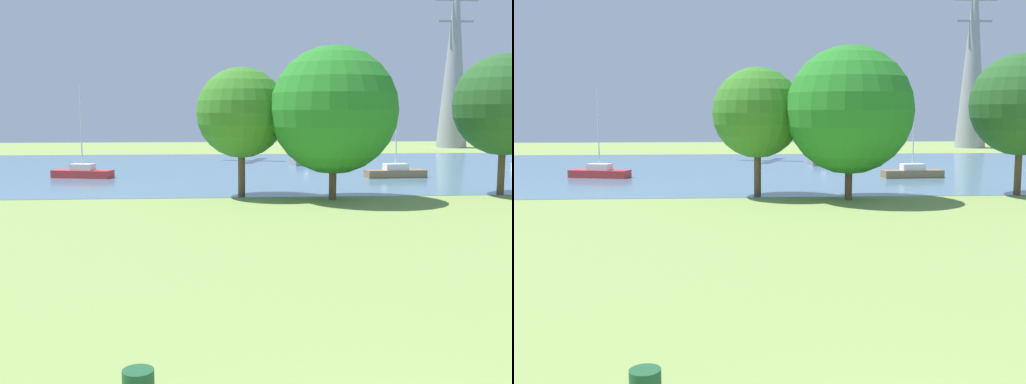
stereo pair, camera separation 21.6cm
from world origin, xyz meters
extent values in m
plane|color=#7F994C|center=(0.00, 22.00, 0.00)|extent=(160.00, 160.00, 0.00)
cube|color=slate|center=(0.00, 50.00, 0.01)|extent=(140.00, 40.00, 0.02)
cube|color=red|center=(-13.19, 42.80, 0.32)|extent=(5.02, 2.69, 0.60)
cube|color=white|center=(-13.19, 42.80, 0.87)|extent=(2.02, 1.53, 0.50)
cylinder|color=silver|center=(-13.19, 42.80, 3.95)|extent=(0.10, 0.10, 6.66)
cube|color=gray|center=(7.43, 53.71, 0.32)|extent=(5.03, 2.86, 0.60)
cube|color=white|center=(7.43, 53.71, 0.87)|extent=(2.05, 1.58, 0.50)
cylinder|color=silver|center=(7.43, 53.71, 3.93)|extent=(0.10, 0.10, 6.61)
cube|color=brown|center=(11.86, 41.08, 0.32)|extent=(4.88, 1.80, 0.60)
cube|color=white|center=(11.86, 41.08, 0.87)|extent=(1.87, 1.21, 0.50)
cylinder|color=silver|center=(11.86, 41.08, 3.70)|extent=(0.10, 0.10, 6.17)
cylinder|color=brown|center=(-1.08, 30.72, 1.62)|extent=(0.44, 0.44, 3.25)
sphere|color=#367823|center=(-1.08, 30.72, 5.20)|extent=(5.58, 5.58, 5.58)
cylinder|color=brown|center=(4.28, 28.76, 1.35)|extent=(0.44, 0.44, 2.70)
sphere|color=#257824|center=(4.28, 28.76, 5.36)|extent=(7.59, 7.59, 7.59)
cylinder|color=brown|center=(15.39, 30.17, 1.73)|extent=(0.44, 0.44, 3.47)
sphere|color=#265724|center=(15.39, 30.17, 5.70)|extent=(6.37, 6.37, 6.37)
cone|color=gray|center=(32.74, 82.44, 13.26)|extent=(4.40, 4.40, 26.52)
cube|color=gray|center=(32.74, 82.44, 21.22)|extent=(6.40, 0.30, 0.30)
cube|color=gray|center=(32.74, 82.44, 18.22)|extent=(5.20, 0.30, 0.30)
camera|label=1|loc=(-3.17, -8.29, 5.25)|focal=44.20mm
camera|label=2|loc=(-2.95, -8.31, 5.25)|focal=44.20mm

